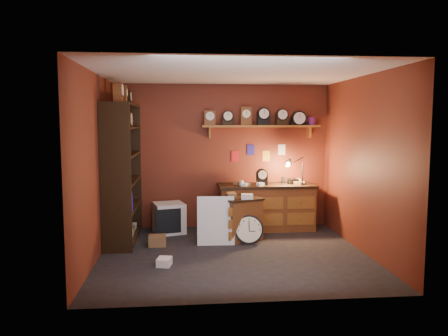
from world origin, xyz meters
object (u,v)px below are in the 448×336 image
(low_cabinet, at_px, (241,217))
(big_round_clock, at_px, (249,230))
(workbench, at_px, (266,204))
(shelving_unit, at_px, (121,167))

(low_cabinet, bearing_deg, big_round_clock, -93.93)
(workbench, distance_m, big_round_clock, 1.07)
(workbench, height_order, big_round_clock, workbench)
(shelving_unit, relative_size, low_cabinet, 3.17)
(low_cabinet, height_order, big_round_clock, low_cabinet)
(workbench, xyz_separation_m, low_cabinet, (-0.57, -0.65, -0.08))
(low_cabinet, bearing_deg, shelving_unit, 151.86)
(big_round_clock, bearing_deg, low_cabinet, 109.77)
(shelving_unit, bearing_deg, workbench, 10.85)
(big_round_clock, bearing_deg, shelving_unit, 168.46)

